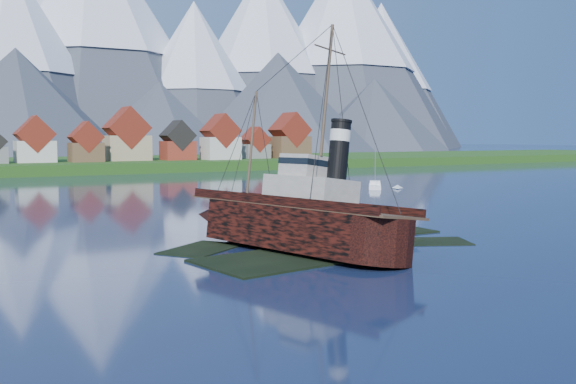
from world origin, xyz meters
TOP-DOWN VIEW (x-y plane):
  - ground at (0.00, 0.00)m, footprint 1400.00×1400.00m
  - shoal at (1.78, 2.15)m, footprint 31.71×21.24m
  - shore_bank at (0.00, 170.00)m, footprint 600.00×80.00m
  - seawall at (0.00, 132.00)m, footprint 600.00×2.50m
  - tugboat_wreck at (-1.73, 2.57)m, footprint 6.42×27.68m
  - sailboat_d at (49.31, 55.57)m, footprint 7.62×8.97m

SIDE VIEW (x-z plane):
  - shoal at x=1.78m, z-range -0.92..0.22m
  - ground at x=0.00m, z-range 0.00..0.00m
  - shore_bank at x=0.00m, z-range -1.60..1.60m
  - seawall at x=0.00m, z-range -1.00..1.00m
  - sailboat_d at x=49.31m, z-range -6.17..6.76m
  - tugboat_wreck at x=-1.73m, z-range -8.20..13.74m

